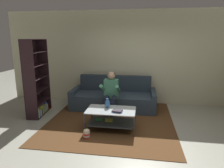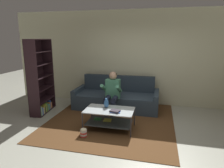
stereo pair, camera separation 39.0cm
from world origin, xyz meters
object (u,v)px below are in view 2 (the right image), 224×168
object	(u,v)px
bookshelf	(40,85)
couch	(116,98)
vase	(106,103)
book_stack	(115,111)
person_seated_center	(112,92)
popcorn_tub	(84,133)
coffee_table	(109,116)

from	to	relation	value
bookshelf	couch	bearing A→B (deg)	22.18
couch	bookshelf	world-z (taller)	bookshelf
vase	book_stack	bearing A→B (deg)	-41.33
couch	book_stack	bearing A→B (deg)	-78.92
person_seated_center	popcorn_tub	bearing A→B (deg)	-102.00
couch	person_seated_center	world-z (taller)	person_seated_center
person_seated_center	vase	xyz separation A→B (m)	(0.05, -0.77, -0.07)
coffee_table	bookshelf	xyz separation A→B (m)	(-2.16, 0.63, 0.48)
coffee_table	bookshelf	bearing A→B (deg)	163.67
popcorn_tub	vase	bearing A→B (deg)	60.84
couch	popcorn_tub	distance (m)	1.99
popcorn_tub	coffee_table	bearing A→B (deg)	49.40
popcorn_tub	book_stack	bearing A→B (deg)	32.25
vase	book_stack	world-z (taller)	vase
coffee_table	book_stack	distance (m)	0.28
couch	vase	xyz separation A→B (m)	(0.05, -1.35, 0.28)
couch	coffee_table	size ratio (longest dim) A/B	2.23
book_stack	vase	bearing A→B (deg)	138.67
bookshelf	coffee_table	bearing A→B (deg)	-16.33
coffee_table	popcorn_tub	distance (m)	0.70
person_seated_center	coffee_table	bearing A→B (deg)	-80.73
person_seated_center	coffee_table	size ratio (longest dim) A/B	1.07
book_stack	coffee_table	bearing A→B (deg)	142.72
vase	book_stack	distance (m)	0.36
couch	coffee_table	world-z (taller)	couch
couch	bookshelf	xyz separation A→B (m)	(-2.01, -0.82, 0.50)
book_stack	popcorn_tub	bearing A→B (deg)	-147.75
book_stack	bookshelf	bearing A→B (deg)	161.91
person_seated_center	bookshelf	xyz separation A→B (m)	(-2.01, -0.24, 0.15)
person_seated_center	bookshelf	distance (m)	2.03
couch	book_stack	distance (m)	1.62
vase	popcorn_tub	bearing A→B (deg)	-119.16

